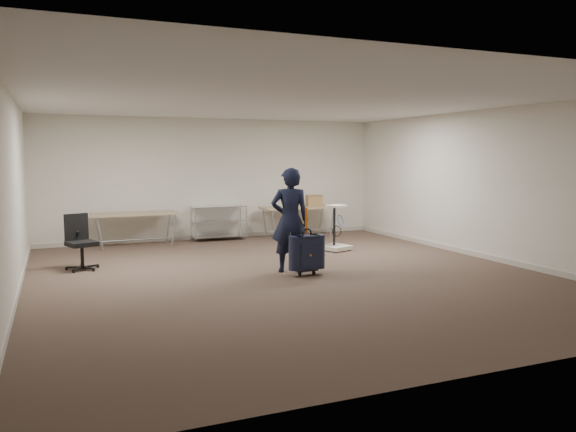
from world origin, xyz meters
name	(u,v)px	position (x,y,z in m)	size (l,w,h in m)	color
ground	(289,275)	(0.00, 0.00, 0.00)	(9.00, 9.00, 0.00)	#443429
room_shell	(260,258)	(0.00, 1.38, 0.05)	(8.00, 9.00, 9.00)	silver
folding_table_left	(135,215)	(-1.90, 3.95, 0.68)	(1.80, 0.75, 0.73)	#8B7355
folding_table_right	(298,209)	(1.90, 3.95, 0.68)	(1.80, 0.75, 0.73)	#8B7355
wire_shelf	(219,221)	(0.00, 4.20, 0.44)	(1.22, 0.47, 0.80)	silver
person	(290,220)	(0.14, 0.27, 0.87)	(0.64, 0.42, 1.74)	black
suitcase	(307,253)	(0.27, -0.11, 0.38)	(0.41, 0.25, 1.10)	black
office_chair	(81,253)	(-3.09, 1.83, 0.29)	(0.57, 0.58, 0.95)	black
equipment_cart	(336,238)	(1.84, 1.89, 0.25)	(0.65, 0.65, 0.94)	beige
cardboard_box	(314,201)	(2.29, 3.91, 0.86)	(0.36, 0.27, 0.27)	olive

